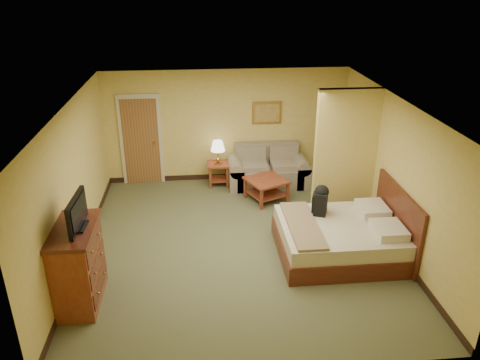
{
  "coord_description": "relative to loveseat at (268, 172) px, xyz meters",
  "views": [
    {
      "loc": [
        -0.67,
        -7.26,
        4.52
      ],
      "look_at": [
        0.08,
        0.6,
        1.01
      ],
      "focal_mm": 35.0,
      "sensor_mm": 36.0,
      "label": 1
    }
  ],
  "objects": [
    {
      "name": "floor",
      "position": [
        -0.93,
        -2.58,
        -0.3
      ],
      "size": [
        6.0,
        6.0,
        0.0
      ],
      "primitive_type": "plane",
      "color": "brown",
      "rests_on": "ground"
    },
    {
      "name": "loveseat",
      "position": [
        0.0,
        0.0,
        0.0
      ],
      "size": [
        1.83,
        0.85,
        0.93
      ],
      "color": "gray",
      "rests_on": "floor"
    },
    {
      "name": "ceiling",
      "position": [
        -0.93,
        -2.58,
        2.3
      ],
      "size": [
        6.0,
        6.0,
        0.0
      ],
      "primitive_type": "plane",
      "rotation": [
        3.14,
        0.0,
        0.0
      ],
      "color": "white",
      "rests_on": "back_wall"
    },
    {
      "name": "bed",
      "position": [
        0.89,
        -3.04,
        0.02
      ],
      "size": [
        2.17,
        1.85,
        1.19
      ],
      "color": "#4A1B11",
      "rests_on": "floor"
    },
    {
      "name": "wall_picture",
      "position": [
        0.0,
        0.4,
        1.3
      ],
      "size": [
        0.68,
        0.04,
        0.53
      ],
      "color": "#B78E3F",
      "rests_on": "back_wall"
    },
    {
      "name": "left_wall",
      "position": [
        -3.68,
        -2.58,
        1.0
      ],
      "size": [
        0.02,
        6.0,
        2.6
      ],
      "primitive_type": "cube",
      "color": "#DABF5D",
      "rests_on": "floor"
    },
    {
      "name": "baseboard",
      "position": [
        -0.93,
        0.41,
        -0.24
      ],
      "size": [
        5.5,
        0.02,
        0.12
      ],
      "primitive_type": "cube",
      "color": "black",
      "rests_on": "floor"
    },
    {
      "name": "partition",
      "position": [
        1.22,
        -1.65,
        1.0
      ],
      "size": [
        1.2,
        0.15,
        2.6
      ],
      "primitive_type": "cube",
      "color": "#DABF5D",
      "rests_on": "floor"
    },
    {
      "name": "door",
      "position": [
        -2.88,
        0.39,
        0.73
      ],
      "size": [
        0.94,
        0.16,
        2.1
      ],
      "color": "beige",
      "rests_on": "floor"
    },
    {
      "name": "table_lamp",
      "position": [
        -1.15,
        0.07,
        0.64
      ],
      "size": [
        0.33,
        0.33,
        0.54
      ],
      "color": "#B68443",
      "rests_on": "side_table"
    },
    {
      "name": "backpack",
      "position": [
        0.53,
        -2.62,
        0.57
      ],
      "size": [
        0.31,
        0.37,
        0.55
      ],
      "rotation": [
        0.0,
        0.0,
        -0.37
      ],
      "color": "black",
      "rests_on": "bed"
    },
    {
      "name": "right_wall",
      "position": [
        1.82,
        -2.58,
        1.0
      ],
      "size": [
        0.02,
        6.0,
        2.6
      ],
      "primitive_type": "cube",
      "color": "#DABF5D",
      "rests_on": "floor"
    },
    {
      "name": "dresser",
      "position": [
        -3.4,
        -3.93,
        0.33
      ],
      "size": [
        0.61,
        1.17,
        1.25
      ],
      "color": "maroon",
      "rests_on": "floor"
    },
    {
      "name": "back_wall",
      "position": [
        -0.93,
        0.42,
        1.0
      ],
      "size": [
        5.5,
        0.02,
        2.6
      ],
      "primitive_type": "cube",
      "color": "#DABF5D",
      "rests_on": "floor"
    },
    {
      "name": "tv",
      "position": [
        -3.3,
        -3.93,
        1.17
      ],
      "size": [
        0.21,
        0.78,
        0.48
      ],
      "rotation": [
        0.0,
        0.0,
        -0.05
      ],
      "color": "black",
      "rests_on": "dresser"
    },
    {
      "name": "side_table",
      "position": [
        -1.15,
        0.07,
        0.05
      ],
      "size": [
        0.48,
        0.48,
        0.53
      ],
      "color": "maroon",
      "rests_on": "floor"
    },
    {
      "name": "coffee_table",
      "position": [
        -0.17,
        -0.83,
        0.05
      ],
      "size": [
        1.01,
        1.01,
        0.49
      ],
      "rotation": [
        0.0,
        0.0,
        0.43
      ],
      "color": "maroon",
      "rests_on": "floor"
    }
  ]
}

